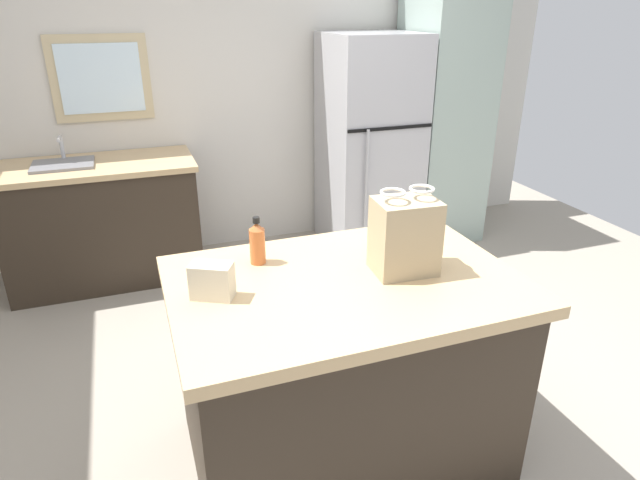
% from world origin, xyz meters
% --- Properties ---
extents(ground, '(6.53, 6.53, 0.00)m').
position_xyz_m(ground, '(0.00, 0.00, 0.00)').
color(ground, '#9E9384').
extents(back_wall, '(5.44, 0.13, 2.76)m').
position_xyz_m(back_wall, '(-0.01, 2.28, 1.38)').
color(back_wall, silver).
rests_on(back_wall, ground).
extents(kitchen_island, '(1.40, 0.96, 0.89)m').
position_xyz_m(kitchen_island, '(-0.19, -0.33, 0.45)').
color(kitchen_island, '#33281E').
rests_on(kitchen_island, ground).
extents(refrigerator, '(0.70, 0.75, 1.71)m').
position_xyz_m(refrigerator, '(0.92, 1.84, 0.86)').
color(refrigerator, '#B7B7BC').
rests_on(refrigerator, ground).
extents(tall_cabinet, '(0.60, 0.68, 2.26)m').
position_xyz_m(tall_cabinet, '(1.58, 1.84, 1.13)').
color(tall_cabinet, '#9EB2A8').
rests_on(tall_cabinet, ground).
extents(sink_counter, '(1.35, 0.67, 1.07)m').
position_xyz_m(sink_counter, '(-1.18, 1.89, 0.45)').
color(sink_counter, '#33281E').
rests_on(sink_counter, ground).
extents(shopping_bag, '(0.26, 0.21, 0.36)m').
position_xyz_m(shopping_bag, '(0.06, -0.34, 1.05)').
color(shopping_bag, tan).
rests_on(shopping_bag, kitchen_island).
extents(small_box, '(0.18, 0.15, 0.14)m').
position_xyz_m(small_box, '(-0.71, -0.30, 0.96)').
color(small_box, beige).
rests_on(small_box, kitchen_island).
extents(bottle, '(0.07, 0.07, 0.21)m').
position_xyz_m(bottle, '(-0.48, -0.06, 0.98)').
color(bottle, '#C66633').
rests_on(bottle, kitchen_island).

